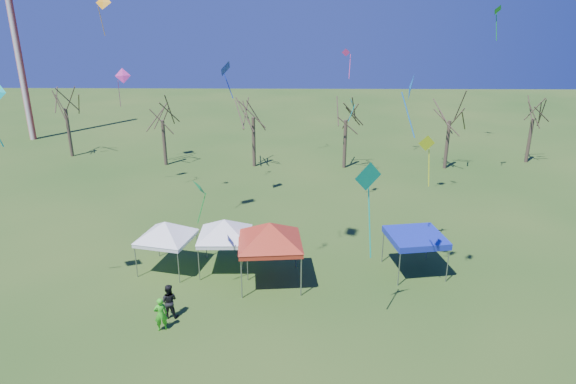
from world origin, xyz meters
name	(u,v)px	position (x,y,z in m)	size (l,w,h in m)	color
ground	(264,314)	(0.00, 0.00, 0.00)	(140.00, 140.00, 0.00)	#244B18
radio_mast	(13,22)	(-28.00, 34.00, 12.50)	(0.70, 0.70, 25.00)	silver
tree_0	(63,91)	(-20.85, 27.38, 6.49)	(3.83, 3.83, 8.44)	#3D2D21
tree_1	(161,104)	(-10.77, 24.65, 5.79)	(3.42, 3.42, 7.54)	#3D2D21
tree_2	(253,99)	(-2.37, 24.38, 6.29)	(3.71, 3.71, 8.18)	#3D2D21
tree_3	(347,102)	(6.03, 24.04, 6.08)	(3.59, 3.59, 7.91)	#3D2D21
tree_4	(452,103)	(15.36, 24.00, 6.06)	(3.58, 3.58, 7.89)	#3D2D21
tree_5	(536,103)	(23.72, 26.07, 5.73)	(3.39, 3.39, 7.46)	#3D2D21
tent_white_west	(165,225)	(-5.77, 4.53, 2.77)	(3.79, 3.79, 3.43)	gray
tent_white_mid	(224,223)	(-2.44, 4.62, 2.88)	(4.05, 4.05, 3.57)	gray
tent_red	(270,227)	(0.17, 3.16, 3.32)	(4.65, 4.65, 4.12)	gray
tent_blue	(416,238)	(8.27, 4.45, 2.14)	(3.39, 3.39, 2.32)	gray
person_green	(161,314)	(-4.72, -1.32, 0.85)	(0.62, 0.40, 1.69)	green
person_dark	(169,301)	(-4.59, -0.26, 0.88)	(0.86, 0.67, 1.77)	black
kite_17	(427,144)	(9.12, 7.32, 6.76)	(1.02, 0.60, 3.10)	#D5EE19
kite_11	(225,68)	(-3.43, 14.75, 10.15)	(1.13, 1.42, 2.72)	#1228C3
kite_2	(103,3)	(-14.32, 22.86, 14.44)	(1.38, 0.93, 3.24)	orange
kite_12	(497,11)	(16.85, 20.06, 13.87)	(0.99, 0.92, 2.68)	#169525
kite_5	(367,177)	(4.60, -0.90, 7.50)	(1.37, 0.95, 4.54)	#0CC098
kite_22	(346,54)	(5.42, 19.52, 10.68)	(0.76, 0.72, 2.30)	#DA307D
kite_27	(410,88)	(6.24, -0.28, 11.18)	(0.71, 1.13, 2.77)	blue
kite_19	(352,102)	(5.83, 18.05, 7.18)	(0.49, 0.69, 1.84)	#0CB6AB
kite_1	(200,188)	(-3.16, 1.90, 5.97)	(0.92, 1.15, 2.23)	green
kite_13	(123,76)	(-11.77, 18.06, 9.15)	(1.23, 0.92, 3.01)	#FD38AB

